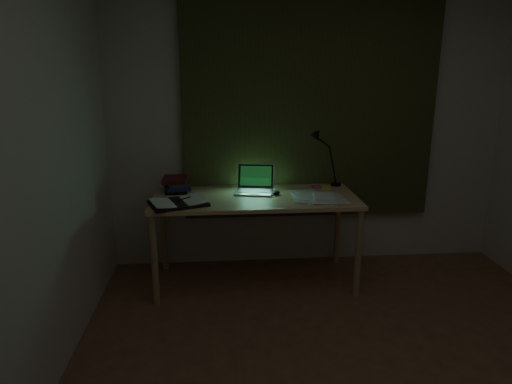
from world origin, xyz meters
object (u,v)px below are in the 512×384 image
desk (255,240)px  laptop (254,180)px  open_textbook (178,203)px  book_stack (176,184)px  loose_papers (317,196)px  desk_lamp (337,158)px

desk → laptop: bearing=88.2°
open_textbook → laptop: bearing=4.5°
laptop → open_textbook: 0.67m
open_textbook → desk: bearing=-3.5°
desk → book_stack: (-0.64, 0.20, 0.44)m
desk → loose_papers: loose_papers is taller
desk → desk_lamp: (0.74, 0.29, 0.62)m
laptop → open_textbook: bearing=-144.7°
laptop → desk_lamp: 0.77m
desk_lamp → loose_papers: bearing=-133.2°
loose_papers → desk_lamp: (0.25, 0.37, 0.23)m
desk → desk_lamp: desk_lamp is taller
desk → loose_papers: (0.49, -0.08, 0.39)m
laptop → desk: bearing=-81.5°
open_textbook → desk_lamp: size_ratio=0.85×
book_stack → loose_papers: 1.17m
loose_papers → desk: bearing=170.5°
desk → open_textbook: size_ratio=3.99×
laptop → desk_lamp: (0.74, 0.19, 0.13)m
book_stack → desk: bearing=-17.5°
desk → book_stack: 0.80m
open_textbook → book_stack: size_ratio=1.76×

